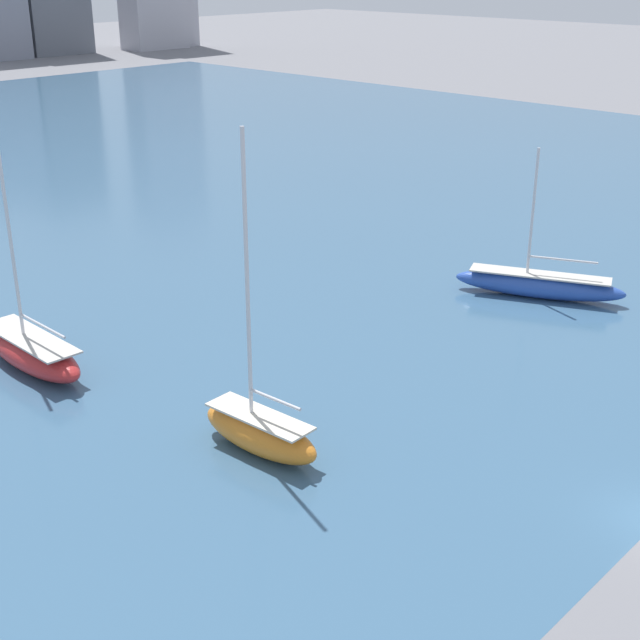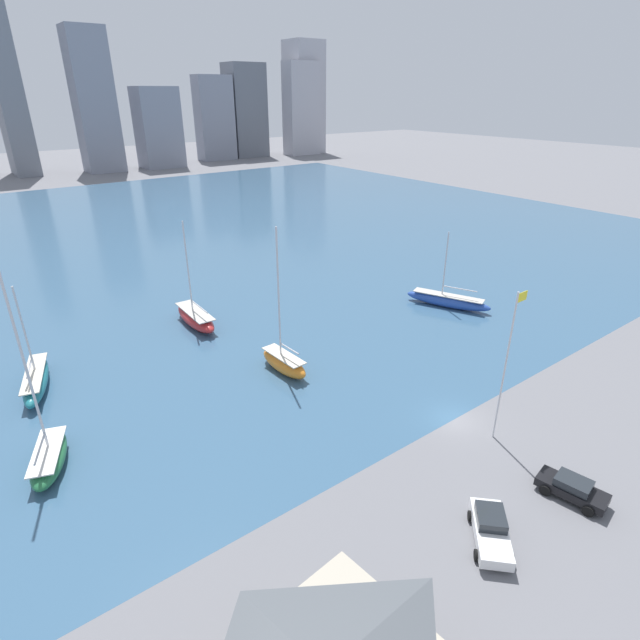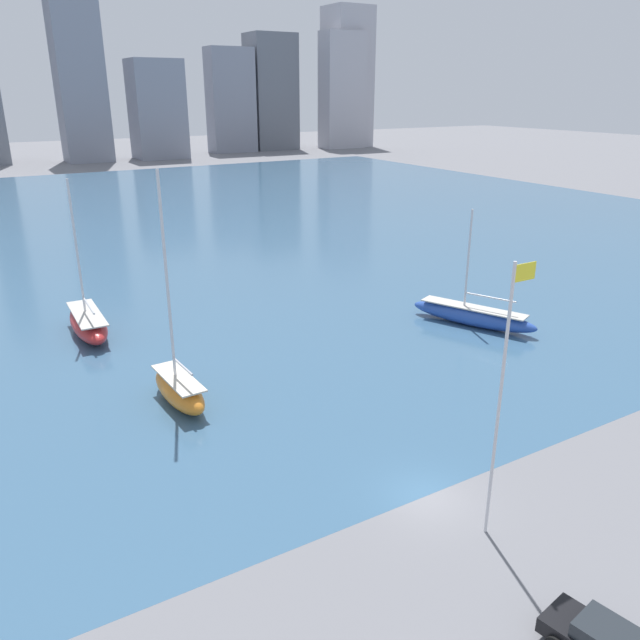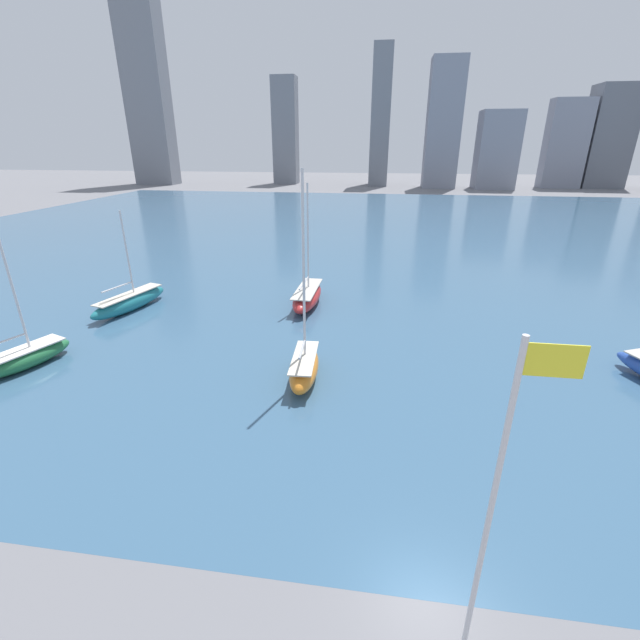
{
  "view_description": "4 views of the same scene",
  "coord_description": "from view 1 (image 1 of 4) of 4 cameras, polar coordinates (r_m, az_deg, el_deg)",
  "views": [
    {
      "loc": [
        -30.34,
        -10.33,
        20.5
      ],
      "look_at": [
        -2.95,
        15.43,
        5.04
      ],
      "focal_mm": 50.0,
      "sensor_mm": 36.0,
      "label": 1
    },
    {
      "loc": [
        -29.78,
        -20.76,
        25.01
      ],
      "look_at": [
        -3.24,
        14.45,
        4.78
      ],
      "focal_mm": 28.0,
      "sensor_mm": 36.0,
      "label": 2
    },
    {
      "loc": [
        -17.3,
        -19.13,
        18.4
      ],
      "look_at": [
        0.94,
        11.6,
        5.22
      ],
      "focal_mm": 35.0,
      "sensor_mm": 36.0,
      "label": 3
    },
    {
      "loc": [
        -2.17,
        -11.12,
        15.7
      ],
      "look_at": [
        -5.94,
        15.08,
        4.75
      ],
      "focal_mm": 24.0,
      "sensor_mm": 36.0,
      "label": 4
    }
  ],
  "objects": [
    {
      "name": "sailboat_blue",
      "position": [
        58.92,
        13.83,
        2.22
      ],
      "size": [
        6.1,
        10.64,
        9.61
      ],
      "rotation": [
        0.0,
        0.0,
        0.41
      ],
      "color": "#284CA8",
      "rests_on": "harbor_water"
    },
    {
      "name": "sailboat_orange",
      "position": [
        39.62,
        -3.88,
        -7.07
      ],
      "size": [
        2.28,
        6.52,
        14.34
      ],
      "rotation": [
        0.0,
        0.0,
        0.05
      ],
      "color": "orange",
      "rests_on": "harbor_water"
    },
    {
      "name": "sailboat_red",
      "position": [
        49.71,
        -17.98,
        -1.91
      ],
      "size": [
        2.67,
        8.9,
        12.25
      ],
      "rotation": [
        0.0,
        0.0,
        -0.02
      ],
      "color": "#B72828",
      "rests_on": "harbor_water"
    }
  ]
}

